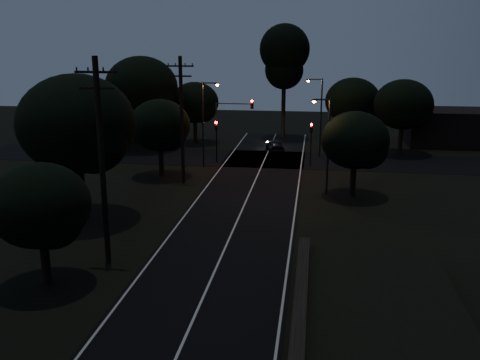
% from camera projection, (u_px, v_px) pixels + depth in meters
% --- Properties ---
extents(road_surface, '(60.00, 70.00, 0.03)m').
position_uv_depth(road_surface, '(252.00, 187.00, 43.85)').
color(road_surface, black).
rests_on(road_surface, ground).
extents(utility_pole_mid, '(2.20, 0.30, 11.00)m').
position_uv_depth(utility_pole_mid, '(102.00, 159.00, 27.77)').
color(utility_pole_mid, black).
rests_on(utility_pole_mid, ground).
extents(utility_pole_far, '(2.20, 0.30, 10.50)m').
position_uv_depth(utility_pole_far, '(182.00, 118.00, 44.11)').
color(utility_pole_far, black).
rests_on(utility_pole_far, ground).
extents(tree_left_b, '(4.83, 4.83, 6.14)m').
position_uv_depth(tree_left_b, '(42.00, 208.00, 25.50)').
color(tree_left_b, black).
rests_on(tree_left_b, ground).
extents(tree_left_c, '(7.67, 7.67, 9.69)m').
position_uv_depth(tree_left_c, '(80.00, 127.00, 34.76)').
color(tree_left_c, black).
rests_on(tree_left_c, ground).
extents(tree_left_d, '(5.36, 5.36, 6.80)m').
position_uv_depth(tree_left_d, '(162.00, 127.00, 46.51)').
color(tree_left_d, black).
rests_on(tree_left_d, ground).
extents(tree_far_nw, '(5.57, 5.57, 7.06)m').
position_uv_depth(tree_far_nw, '(196.00, 104.00, 61.85)').
color(tree_far_nw, black).
rests_on(tree_far_nw, ground).
extents(tree_far_w, '(7.91, 7.91, 10.09)m').
position_uv_depth(tree_far_w, '(143.00, 89.00, 58.13)').
color(tree_far_w, black).
rests_on(tree_far_w, ground).
extents(tree_far_ne, '(6.11, 6.11, 7.73)m').
position_uv_depth(tree_far_ne, '(355.00, 102.00, 59.29)').
color(tree_far_ne, black).
rests_on(tree_far_ne, ground).
extents(tree_far_e, '(6.16, 6.16, 7.81)m').
position_uv_depth(tree_far_e, '(405.00, 106.00, 55.72)').
color(tree_far_e, black).
rests_on(tree_far_e, ground).
extents(tree_right_a, '(5.16, 5.16, 6.56)m').
position_uv_depth(tree_right_a, '(358.00, 142.00, 40.49)').
color(tree_right_a, black).
rests_on(tree_right_a, ground).
extents(tall_pine, '(6.01, 6.01, 13.66)m').
position_uv_depth(tall_pine, '(284.00, 56.00, 64.07)').
color(tall_pine, black).
rests_on(tall_pine, ground).
extents(building_left, '(10.00, 8.00, 4.40)m').
position_uv_depth(building_left, '(112.00, 119.00, 65.99)').
color(building_left, black).
rests_on(building_left, ground).
extents(building_right, '(9.00, 7.00, 4.00)m').
position_uv_depth(building_right, '(447.00, 127.00, 61.58)').
color(building_right, black).
rests_on(building_right, ground).
extents(signal_left, '(0.28, 0.35, 4.10)m').
position_uv_depth(signal_left, '(216.00, 134.00, 52.24)').
color(signal_left, black).
rests_on(signal_left, ground).
extents(signal_right, '(0.28, 0.35, 4.10)m').
position_uv_depth(signal_right, '(311.00, 136.00, 51.00)').
color(signal_right, black).
rests_on(signal_right, ground).
extents(signal_mast, '(3.70, 0.35, 6.25)m').
position_uv_depth(signal_mast, '(233.00, 119.00, 51.63)').
color(signal_mast, black).
rests_on(signal_mast, ground).
extents(streetlight_a, '(1.66, 0.26, 8.00)m').
position_uv_depth(streetlight_a, '(205.00, 118.00, 49.98)').
color(streetlight_a, black).
rests_on(streetlight_a, ground).
extents(streetlight_b, '(1.66, 0.26, 8.00)m').
position_uv_depth(streetlight_b, '(319.00, 112.00, 54.28)').
color(streetlight_b, black).
rests_on(streetlight_b, ground).
extents(streetlight_c, '(1.46, 0.26, 7.50)m').
position_uv_depth(streetlight_c, '(326.00, 140.00, 40.88)').
color(streetlight_c, black).
rests_on(streetlight_c, ground).
extents(car, '(2.44, 4.22, 1.35)m').
position_uv_depth(car, '(275.00, 145.00, 57.83)').
color(car, black).
rests_on(car, ground).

